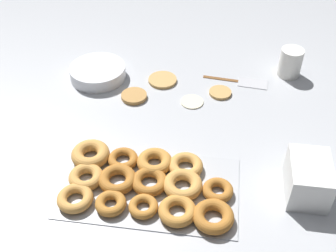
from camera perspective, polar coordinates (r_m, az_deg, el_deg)
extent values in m
plane|color=#B2B5BA|center=(1.44, 1.38, 1.38)|extent=(3.00, 3.00, 0.00)
cylinder|color=#B27F42|center=(1.52, -4.62, 4.06)|extent=(0.09, 0.09, 0.01)
cylinder|color=beige|center=(1.49, 3.28, 3.36)|extent=(0.08, 0.08, 0.01)
cylinder|color=tan|center=(1.59, -0.74, 6.25)|extent=(0.11, 0.11, 0.01)
cylinder|color=tan|center=(1.54, 7.09, 4.52)|extent=(0.08, 0.08, 0.01)
cube|color=#ADAFB5|center=(1.21, -2.47, -8.28)|extent=(0.50, 0.29, 0.01)
torus|color=#D19347|center=(1.19, -12.48, -9.55)|extent=(0.10, 0.10, 0.03)
torus|color=#B7752D|center=(1.16, -7.77, -10.35)|extent=(0.09, 0.09, 0.03)
torus|color=#B7752D|center=(1.15, -3.36, -10.83)|extent=(0.08, 0.08, 0.02)
torus|color=#C68438|center=(1.14, 1.28, -11.42)|extent=(0.10, 0.10, 0.03)
torus|color=#AD6B28|center=(1.13, 6.16, -12.08)|extent=(0.11, 0.11, 0.03)
torus|color=#D19347|center=(1.23, -11.04, -6.80)|extent=(0.10, 0.10, 0.03)
torus|color=#AD6B28|center=(1.21, -6.85, -7.19)|extent=(0.11, 0.11, 0.03)
torus|color=#AD6B28|center=(1.20, -2.53, -7.54)|extent=(0.10, 0.10, 0.03)
torus|color=#D19347|center=(1.19, 2.01, -7.97)|extent=(0.11, 0.11, 0.03)
torus|color=#AD6B28|center=(1.19, 6.76, -8.64)|extent=(0.09, 0.09, 0.03)
torus|color=#D19347|center=(1.29, -10.45, -3.80)|extent=(0.12, 0.12, 0.04)
torus|color=#AD6B28|center=(1.27, -6.12, -4.48)|extent=(0.09, 0.09, 0.02)
torus|color=#C68438|center=(1.25, -1.83, -4.88)|extent=(0.11, 0.11, 0.03)
torus|color=#D19347|center=(1.24, 2.41, -5.42)|extent=(0.10, 0.10, 0.03)
cylinder|color=white|center=(1.62, -9.48, 7.19)|extent=(0.21, 0.21, 0.05)
cube|color=white|center=(1.26, 17.98, -8.14)|extent=(0.11, 0.15, 0.02)
cube|color=white|center=(1.24, 18.20, -7.47)|extent=(0.11, 0.15, 0.02)
cube|color=white|center=(1.22, 18.42, -6.79)|extent=(0.11, 0.15, 0.02)
cube|color=white|center=(1.21, 18.64, -6.08)|extent=(0.11, 0.15, 0.02)
cube|color=white|center=(1.19, 18.87, -5.36)|extent=(0.11, 0.15, 0.02)
cylinder|color=white|center=(1.67, 16.25, 8.26)|extent=(0.08, 0.08, 0.11)
cube|color=brown|center=(1.62, 7.15, 6.39)|extent=(0.13, 0.03, 0.01)
cube|color=#BCBCC1|center=(1.61, 11.43, 5.73)|extent=(0.11, 0.07, 0.01)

